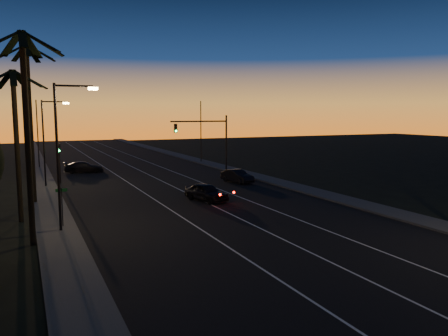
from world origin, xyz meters
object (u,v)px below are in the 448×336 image
signal_mast (208,134)px  cross_car (84,167)px  right_car (237,176)px  lead_car (206,192)px

signal_mast → cross_car: 15.87m
right_car → cross_car: bearing=132.7°
cross_car → lead_car: bearing=-72.7°
signal_mast → lead_car: signal_mast is taller
signal_mast → right_car: 8.26m
signal_mast → right_car: (0.28, -7.17, -4.09)m
signal_mast → lead_car: bearing=-113.4°
right_car → cross_car: (-13.61, 14.76, -0.00)m
signal_mast → cross_car: size_ratio=1.43×
signal_mast → cross_car: (-13.33, 7.58, -4.09)m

